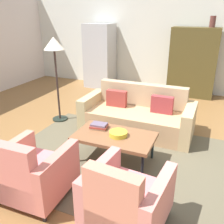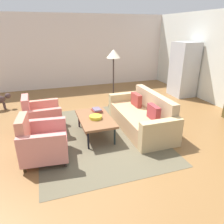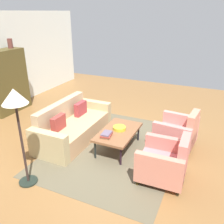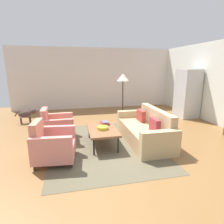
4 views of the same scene
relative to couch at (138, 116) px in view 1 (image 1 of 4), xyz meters
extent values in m
plane|color=brown|center=(0.07, -0.79, -0.29)|extent=(10.88, 10.88, 0.00)
cube|color=silver|center=(0.07, 2.97, 1.11)|extent=(9.07, 0.12, 2.80)
cube|color=brown|center=(0.00, -1.14, -0.28)|extent=(3.40, 2.60, 0.01)
cube|color=tan|center=(0.00, -0.09, -0.08)|extent=(1.74, 0.90, 0.42)
cube|color=tan|center=(0.00, 0.27, 0.14)|extent=(1.74, 0.18, 0.86)
cube|color=tan|center=(0.96, -0.09, 0.02)|extent=(0.18, 0.90, 0.62)
cube|color=tan|center=(-0.96, -0.08, 0.02)|extent=(0.18, 0.90, 0.62)
cube|color=maroon|center=(0.45, 0.01, 0.29)|extent=(0.40, 0.12, 0.32)
cube|color=maroon|center=(-0.45, 0.01, 0.29)|extent=(0.40, 0.13, 0.32)
cylinder|color=black|center=(-0.53, -0.91, -0.09)|extent=(0.04, 0.04, 0.39)
cylinder|color=black|center=(0.53, -0.91, -0.09)|extent=(0.04, 0.04, 0.39)
cylinder|color=black|center=(-0.53, -1.47, -0.09)|extent=(0.04, 0.04, 0.39)
cylinder|color=black|center=(0.53, -1.47, -0.09)|extent=(0.04, 0.04, 0.39)
cube|color=brown|center=(0.00, -1.19, 0.12)|extent=(1.20, 0.70, 0.05)
cylinder|color=#362C11|center=(-0.95, -1.96, -0.24)|extent=(0.05, 0.05, 0.10)
cylinder|color=#2E2B15|center=(-0.27, -1.94, -0.24)|extent=(0.05, 0.05, 0.10)
cylinder|color=#2A2323|center=(-0.25, -2.62, -0.24)|extent=(0.05, 0.05, 0.10)
cube|color=#D57378|center=(-0.60, -2.29, -0.04)|extent=(0.58, 0.81, 0.30)
cube|color=#D5776C|center=(-0.59, -2.62, 0.20)|extent=(0.56, 0.15, 0.78)
cube|color=tan|center=(-0.94, -2.30, 0.09)|extent=(0.14, 0.80, 0.56)
cube|color=#CF7366|center=(-0.26, -2.28, 0.09)|extent=(0.14, 0.80, 0.56)
cylinder|color=#331F21|center=(0.29, -1.91, -0.24)|extent=(0.05, 0.05, 0.10)
cylinder|color=black|center=(0.97, -1.98, -0.24)|extent=(0.05, 0.05, 0.10)
cube|color=#D17274|center=(0.60, -2.29, -0.04)|extent=(0.64, 0.85, 0.30)
cube|color=tan|center=(0.57, -2.61, 0.20)|extent=(0.57, 0.19, 0.78)
cube|color=tan|center=(0.26, -2.25, 0.09)|extent=(0.20, 0.81, 0.56)
cube|color=tan|center=(0.94, -2.32, 0.09)|extent=(0.20, 0.81, 0.56)
cylinder|color=gold|center=(0.06, -1.19, 0.18)|extent=(0.27, 0.27, 0.07)
cube|color=beige|center=(-0.32, -1.06, 0.16)|extent=(0.26, 0.22, 0.02)
cube|color=brown|center=(-0.32, -1.06, 0.18)|extent=(0.29, 0.24, 0.03)
cube|color=#605266|center=(-0.32, -1.06, 0.22)|extent=(0.25, 0.18, 0.03)
cube|color=#4D411E|center=(0.67, 2.62, 0.61)|extent=(1.20, 0.50, 1.80)
cube|color=#4E2C26|center=(0.37, 2.88, 0.61)|extent=(0.56, 0.01, 1.51)
cube|color=#433118|center=(0.97, 2.88, 0.61)|extent=(0.56, 0.01, 1.51)
cylinder|color=brown|center=(1.02, 2.62, 1.65)|extent=(0.14, 0.14, 0.27)
cube|color=#B7BABF|center=(-2.00, 2.52, 0.64)|extent=(0.80, 0.70, 1.85)
cylinder|color=#99999E|center=(-1.95, 2.89, 0.73)|extent=(0.02, 0.02, 0.70)
cylinder|color=black|center=(-1.68, -0.19, -0.27)|extent=(0.32, 0.32, 0.03)
cylinder|color=#2F2421|center=(-1.68, -0.19, 0.47)|extent=(0.04, 0.04, 1.45)
cone|color=beige|center=(-1.68, -0.19, 1.31)|extent=(0.40, 0.40, 0.24)
camera|label=1|loc=(1.26, -4.26, 1.88)|focal=39.71mm
camera|label=2|loc=(4.13, -2.17, 2.00)|focal=33.40mm
camera|label=3|loc=(-4.16, -2.94, 2.49)|focal=38.33mm
camera|label=4|loc=(4.31, -1.89, 1.64)|focal=29.39mm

